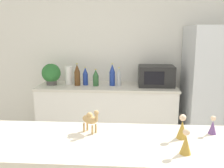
# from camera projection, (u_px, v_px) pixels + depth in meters

# --- Properties ---
(wall_back) EXTENTS (8.00, 0.06, 2.55)m
(wall_back) POSITION_uv_depth(u_px,v_px,m) (129.00, 57.00, 3.72)
(wall_back) COLOR white
(wall_back) RESTS_ON ground_plane
(back_counter) EXTENTS (1.92, 0.63, 0.90)m
(back_counter) POSITION_uv_depth(u_px,v_px,m) (108.00, 116.00, 3.58)
(back_counter) COLOR white
(back_counter) RESTS_ON ground_plane
(refrigerator) EXTENTS (0.92, 0.77, 1.71)m
(refrigerator) POSITION_uv_depth(u_px,v_px,m) (221.00, 92.00, 3.31)
(refrigerator) COLOR silver
(refrigerator) RESTS_ON ground_plane
(potted_plant) EXTENTS (0.26, 0.26, 0.30)m
(potted_plant) POSITION_uv_depth(u_px,v_px,m) (52.00, 74.00, 3.49)
(potted_plant) COLOR #595451
(potted_plant) RESTS_ON back_counter
(paper_towel_roll) EXTENTS (0.10, 0.10, 0.26)m
(paper_towel_roll) POSITION_uv_depth(u_px,v_px,m) (69.00, 75.00, 3.53)
(paper_towel_roll) COLOR white
(paper_towel_roll) RESTS_ON back_counter
(microwave) EXTENTS (0.48, 0.37, 0.28)m
(microwave) POSITION_uv_depth(u_px,v_px,m) (156.00, 76.00, 3.44)
(microwave) COLOR black
(microwave) RESTS_ON back_counter
(back_bottle_0) EXTENTS (0.08, 0.08, 0.23)m
(back_bottle_0) POSITION_uv_depth(u_px,v_px,m) (96.00, 78.00, 3.44)
(back_bottle_0) COLOR #2D6033
(back_bottle_0) RESTS_ON back_counter
(back_bottle_1) EXTENTS (0.08, 0.08, 0.31)m
(back_bottle_1) POSITION_uv_depth(u_px,v_px,m) (78.00, 75.00, 3.46)
(back_bottle_1) COLOR brown
(back_bottle_1) RESTS_ON back_counter
(back_bottle_2) EXTENTS (0.06, 0.06, 0.26)m
(back_bottle_2) POSITION_uv_depth(u_px,v_px,m) (119.00, 77.00, 3.44)
(back_bottle_2) COLOR #B2B7BC
(back_bottle_2) RESTS_ON back_counter
(back_bottle_3) EXTENTS (0.08, 0.08, 0.31)m
(back_bottle_3) POSITION_uv_depth(u_px,v_px,m) (113.00, 75.00, 3.45)
(back_bottle_3) COLOR navy
(back_bottle_3) RESTS_ON back_counter
(back_bottle_4) EXTENTS (0.07, 0.07, 0.26)m
(back_bottle_4) POSITION_uv_depth(u_px,v_px,m) (86.00, 76.00, 3.49)
(back_bottle_4) COLOR navy
(back_bottle_4) RESTS_ON back_counter
(camel_figurine) EXTENTS (0.12, 0.10, 0.15)m
(camel_figurine) POSITION_uv_depth(u_px,v_px,m) (91.00, 119.00, 1.53)
(camel_figurine) COLOR tan
(camel_figurine) RESTS_ON bar_counter
(wise_man_figurine_blue) EXTENTS (0.06, 0.06, 0.15)m
(wise_man_figurine_blue) POSITION_uv_depth(u_px,v_px,m) (183.00, 128.00, 1.45)
(wise_man_figurine_blue) COLOR #B28933
(wise_man_figurine_blue) RESTS_ON bar_counter
(wise_man_figurine_crimson) EXTENTS (0.05, 0.05, 0.11)m
(wise_man_figurine_crimson) POSITION_uv_depth(u_px,v_px,m) (213.00, 126.00, 1.52)
(wise_man_figurine_crimson) COLOR #6B4784
(wise_man_figurine_crimson) RESTS_ON bar_counter
(wise_man_figurine_purple) EXTENTS (0.06, 0.06, 0.14)m
(wise_man_figurine_purple) POSITION_uv_depth(u_px,v_px,m) (187.00, 143.00, 1.27)
(wise_man_figurine_purple) COLOR #B28933
(wise_man_figurine_purple) RESTS_ON bar_counter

